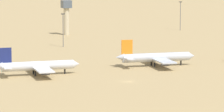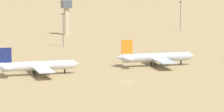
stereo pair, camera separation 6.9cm
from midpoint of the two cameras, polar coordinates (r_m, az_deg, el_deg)
name	(u,v)px [view 1 (the left image)]	position (r m, az deg, el deg)	size (l,w,h in m)	color
ground	(128,82)	(242.48, 1.30, -2.15)	(4000.00, 4000.00, 0.00)	tan
parked_jet_navy_3	(37,66)	(256.89, -6.30, -0.82)	(32.77, 27.70, 10.82)	silver
parked_jet_orange_4	(155,57)	(277.38, 3.62, -0.11)	(33.86, 28.74, 11.19)	silver
control_tower	(66,14)	(392.99, -3.83, 3.51)	(5.20, 5.20, 20.00)	#C6B793
light_pole_west	(63,28)	(338.89, -4.11, 2.36)	(1.80, 0.50, 16.67)	#59595E
light_pole_mid	(180,14)	(420.80, 5.72, 3.51)	(1.80, 0.50, 17.71)	#59595E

